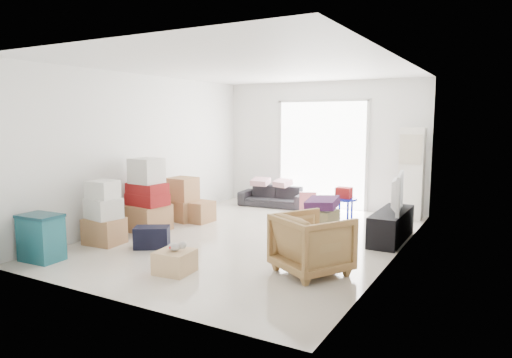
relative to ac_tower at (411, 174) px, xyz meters
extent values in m
cube|color=silver|center=(-1.95, -2.65, -0.99)|extent=(4.50, 6.00, 0.24)
cube|color=white|center=(-1.95, -2.65, 1.95)|extent=(4.50, 6.00, 0.24)
cube|color=white|center=(-1.95, 0.47, 0.48)|extent=(4.50, 0.24, 2.70)
cube|color=white|center=(-1.95, -5.77, 0.48)|extent=(4.50, 0.24, 2.70)
cube|color=white|center=(-4.32, -2.65, 0.48)|extent=(0.24, 6.00, 2.70)
cube|color=white|center=(0.42, -2.65, 0.48)|extent=(0.24, 6.00, 2.70)
cube|color=white|center=(-1.95, 0.33, 0.27)|extent=(2.00, 0.01, 2.30)
cube|color=silver|center=(-2.95, 0.32, 0.27)|extent=(0.06, 0.04, 2.30)
cube|color=silver|center=(-0.95, 0.32, 0.27)|extent=(0.06, 0.04, 2.30)
cube|color=silver|center=(-1.95, 0.32, 1.42)|extent=(2.10, 0.04, 0.06)
cube|color=silver|center=(0.00, 0.00, 0.00)|extent=(0.45, 0.30, 1.75)
cube|color=black|center=(0.05, -1.77, -0.64)|extent=(0.43, 1.42, 0.47)
imported|color=black|center=(0.05, -1.77, -0.33)|extent=(0.75, 1.12, 0.14)
imported|color=#27272C|center=(-2.86, -0.15, -0.58)|extent=(1.54, 0.57, 0.59)
cube|color=#DBA0AF|center=(-3.18, -0.17, -0.23)|extent=(0.38, 0.31, 0.11)
cube|color=#DBA0AF|center=(-2.66, -0.12, -0.23)|extent=(0.39, 0.34, 0.11)
imported|color=#9C7A45|center=(-0.46, -3.82, -0.46)|extent=(1.07, 1.05, 0.83)
cube|color=#18555F|center=(-3.85, -5.14, -0.73)|extent=(0.55, 0.40, 0.30)
cube|color=#18555F|center=(-3.85, -5.14, -0.43)|extent=(0.55, 0.40, 0.30)
cube|color=#0C333D|center=(-3.85, -5.14, -0.26)|extent=(0.58, 0.42, 0.04)
cube|color=#A07048|center=(-3.75, -4.13, -0.67)|extent=(0.57, 0.49, 0.40)
cube|color=white|center=(-3.75, -4.13, -0.32)|extent=(0.56, 0.48, 0.31)
cube|color=white|center=(-3.75, -4.13, -0.03)|extent=(0.42, 0.38, 0.27)
cube|color=#A07048|center=(-3.75, -3.17, -0.65)|extent=(0.65, 0.65, 0.45)
cube|color=maroon|center=(-3.75, -3.17, -0.33)|extent=(0.72, 0.52, 0.20)
cube|color=maroon|center=(-3.75, -3.17, -0.14)|extent=(0.69, 0.50, 0.18)
cube|color=white|center=(-3.75, -3.17, 0.16)|extent=(0.49, 0.47, 0.42)
cube|color=#A07048|center=(-3.72, -2.25, -0.68)|extent=(0.62, 0.54, 0.40)
cube|color=#A07048|center=(-3.72, -2.25, -0.27)|extent=(0.48, 0.48, 0.42)
cube|color=#A07048|center=(-3.39, -2.19, -0.68)|extent=(0.49, 0.49, 0.39)
cube|color=black|center=(-2.97, -3.94, -0.71)|extent=(0.59, 0.52, 0.32)
cube|color=olive|center=(-1.02, -2.02, -0.66)|extent=(0.49, 0.49, 0.44)
cube|color=#492051|center=(-1.02, -2.02, -0.37)|extent=(0.52, 0.52, 0.14)
cylinder|color=#121DAF|center=(-1.08, -0.73, -0.47)|extent=(0.50, 0.50, 0.04)
cylinder|color=#121DAF|center=(-0.95, -0.61, -0.68)|extent=(0.04, 0.04, 0.39)
cylinder|color=#121DAF|center=(-1.20, -0.61, -0.68)|extent=(0.04, 0.04, 0.39)
cylinder|color=#121DAF|center=(-1.20, -0.86, -0.68)|extent=(0.04, 0.04, 0.39)
cylinder|color=#121DAF|center=(-0.95, -0.86, -0.68)|extent=(0.04, 0.04, 0.39)
cube|color=maroon|center=(-1.08, -0.73, -0.35)|extent=(0.28, 0.22, 0.20)
cube|color=silver|center=(-1.82, -0.85, -0.83)|extent=(0.45, 0.43, 0.09)
cube|color=#EF7381|center=(-1.82, -0.71, -0.59)|extent=(0.32, 0.17, 0.39)
cube|color=tan|center=(-1.95, -4.65, -0.73)|extent=(0.46, 0.46, 0.28)
ellipsoid|color=#B2ADA8|center=(-1.95, -4.65, -0.54)|extent=(0.18, 0.13, 0.10)
cube|color=red|center=(-1.95, -4.65, -0.54)|extent=(0.16, 0.15, 0.03)
sphere|color=#B2ADA8|center=(-1.85, -4.62, -0.52)|extent=(0.10, 0.10, 0.10)
camera|label=1|loc=(1.62, -8.95, 1.04)|focal=32.00mm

